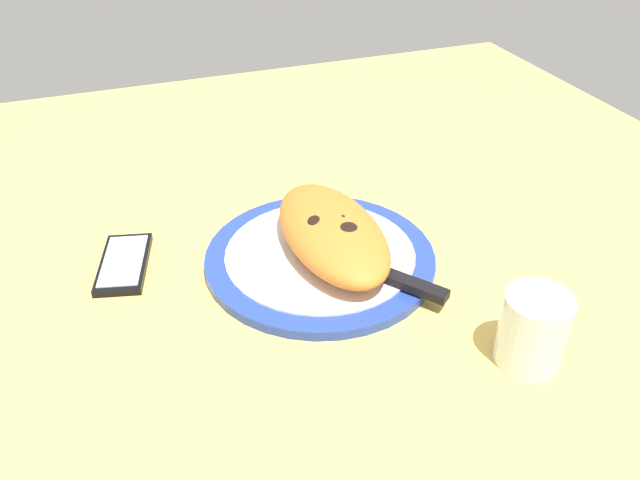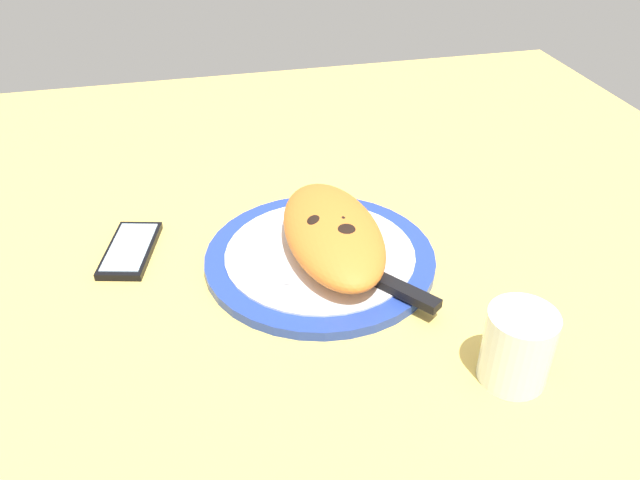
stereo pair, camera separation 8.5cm
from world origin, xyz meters
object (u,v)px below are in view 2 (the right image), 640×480
at_px(water_glass, 516,351).
at_px(knife, 385,283).
at_px(calzone, 333,233).
at_px(fork, 285,274).
at_px(plate, 320,257).
at_px(smartphone, 130,250).

bearing_deg(water_glass, knife, -150.46).
xyz_separation_m(calzone, water_glass, (0.25, 0.14, -0.01)).
distance_m(calzone, knife, 0.10).
xyz_separation_m(calzone, knife, (0.09, 0.05, -0.02)).
height_order(fork, knife, knife).
height_order(plate, smartphone, plate).
height_order(fork, water_glass, water_glass).
bearing_deg(smartphone, water_glass, 50.56).
distance_m(smartphone, water_glass, 0.53).
xyz_separation_m(fork, knife, (0.05, 0.12, 0.00)).
xyz_separation_m(plate, water_glass, (0.25, 0.15, 0.03)).
distance_m(plate, calzone, 0.04).
bearing_deg(calzone, water_glass, 28.55).
height_order(calzone, fork, calzone).
bearing_deg(plate, fork, -55.22).
bearing_deg(fork, calzone, 118.06).
distance_m(fork, water_glass, 0.30).
relative_size(fork, water_glass, 1.88).
xyz_separation_m(plate, knife, (0.09, 0.06, 0.01)).
relative_size(fork, knife, 0.88).
bearing_deg(calzone, knife, 26.71).
relative_size(calzone, water_glass, 2.87).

